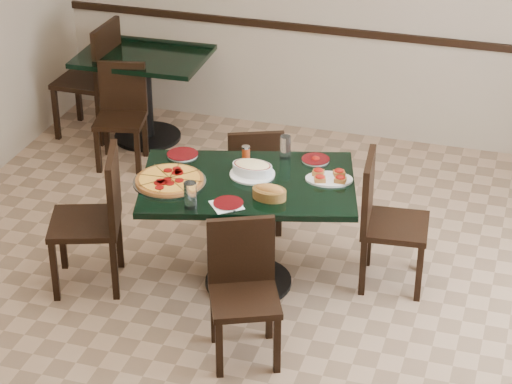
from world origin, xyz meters
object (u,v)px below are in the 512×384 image
(chair_near, at_px, (243,283))
(back_chair_near, at_px, (122,109))
(chair_left, at_px, (98,213))
(chair_right, at_px, (383,215))
(main_table, at_px, (248,207))
(bread_basket, at_px, (269,192))
(chair_far, at_px, (255,174))
(back_chair_left, at_px, (96,73))
(lasagna_casserole, at_px, (252,168))
(back_table, at_px, (145,80))
(pepperoni_pizza, at_px, (170,180))
(bruschetta_platter, at_px, (329,177))

(chair_near, distance_m, back_chair_near, 2.66)
(chair_left, xyz_separation_m, back_chair_near, (-0.58, 1.68, -0.08))
(chair_right, distance_m, chair_left, 1.79)
(main_table, xyz_separation_m, bread_basket, (0.19, -0.17, 0.22))
(chair_far, relative_size, chair_left, 0.87)
(chair_near, bearing_deg, bread_basket, 64.90)
(back_chair_left, xyz_separation_m, lasagna_casserole, (1.89, -1.71, 0.24))
(chair_near, xyz_separation_m, back_chair_near, (-1.67, 2.07, -0.01))
(chair_far, xyz_separation_m, chair_right, (0.96, -0.37, 0.05))
(chair_far, height_order, back_chair_left, back_chair_left)
(lasagna_casserole, bearing_deg, chair_left, -155.41)
(main_table, xyz_separation_m, chair_left, (-0.90, -0.27, -0.05))
(back_chair_near, bearing_deg, chair_right, -38.40)
(chair_right, bearing_deg, back_table, 49.85)
(back_chair_near, distance_m, bread_basket, 2.33)
(back_table, distance_m, back_chair_left, 0.42)
(back_chair_near, bearing_deg, chair_far, -41.83)
(chair_near, height_order, chair_right, chair_right)
(chair_right, xyz_separation_m, pepperoni_pizza, (-1.26, -0.44, 0.28))
(back_table, bearing_deg, pepperoni_pizza, -64.76)
(back_table, relative_size, chair_far, 1.29)
(lasagna_casserole, distance_m, bread_basket, 0.31)
(chair_left, relative_size, bruschetta_platter, 2.82)
(back_chair_near, relative_size, bruschetta_platter, 2.44)
(lasagna_casserole, xyz_separation_m, bread_basket, (0.18, -0.25, -0.01))
(chair_far, xyz_separation_m, bread_basket, (0.35, -0.82, 0.34))
(main_table, bearing_deg, back_chair_left, 120.86)
(lasagna_casserole, relative_size, bruschetta_platter, 0.86)
(back_table, xyz_separation_m, pepperoni_pizza, (1.02, -2.00, 0.24))
(main_table, distance_m, chair_left, 0.94)
(chair_left, relative_size, lasagna_casserole, 3.28)
(chair_near, distance_m, bruschetta_platter, 0.93)
(chair_near, bearing_deg, back_table, 99.12)
(chair_far, distance_m, pepperoni_pizza, 0.92)
(lasagna_casserole, bearing_deg, main_table, -87.60)
(chair_near, xyz_separation_m, bruschetta_platter, (0.29, 0.82, 0.32))
(back_table, relative_size, bread_basket, 4.75)
(main_table, distance_m, back_table, 2.36)
(back_chair_left, height_order, bruschetta_platter, back_chair_left)
(chair_near, distance_m, pepperoni_pizza, 0.86)
(chair_left, xyz_separation_m, pepperoni_pizza, (0.45, 0.11, 0.25))
(back_chair_near, xyz_separation_m, back_chair_left, (-0.40, 0.39, 0.11))
(chair_left, relative_size, bread_basket, 4.23)
(chair_near, bearing_deg, chair_left, 135.69)
(back_table, bearing_deg, back_chair_left, -175.82)
(chair_right, xyz_separation_m, bread_basket, (-0.62, -0.45, 0.30))
(chair_right, relative_size, bread_basket, 4.01)
(main_table, relative_size, chair_far, 1.84)
(main_table, height_order, chair_near, chair_near)
(chair_far, distance_m, chair_near, 1.36)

